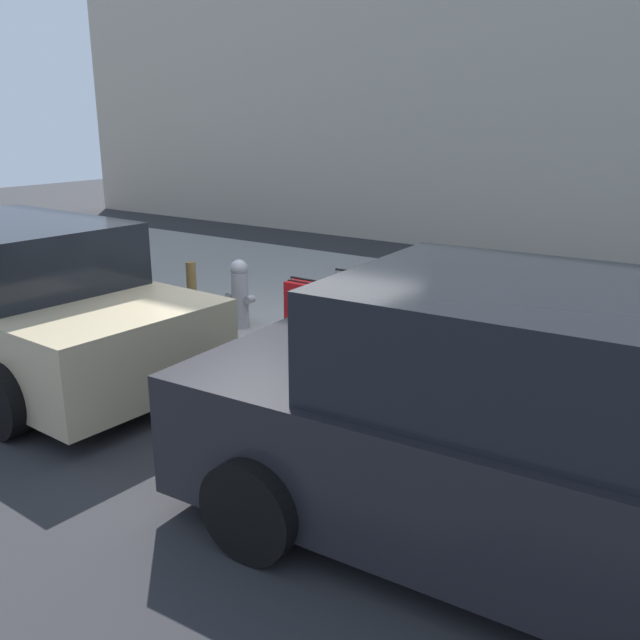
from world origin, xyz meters
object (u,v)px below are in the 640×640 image
object	(u,v)px
suitcase_navy_4	(352,324)
parked_car_beige_1	(13,301)
suitcase_red_5	(304,313)
fire_hydrant	(240,292)
bollard_post	(192,292)
suitcase_black_2	(454,346)
suitcase_olive_3	(395,339)
parked_car_charcoal_0	(528,431)
suitcase_silver_1	(502,358)
suitcase_teal_0	(564,359)

from	to	relation	value
suitcase_navy_4	parked_car_beige_1	xyz separation A→B (m)	(2.74, 2.15, 0.30)
suitcase_red_5	fire_hydrant	bearing A→B (deg)	-3.64
suitcase_navy_4	bollard_post	size ratio (longest dim) A/B	1.20
bollard_post	parked_car_beige_1	bearing A→B (deg)	73.33
parked_car_beige_1	suitcase_red_5	bearing A→B (deg)	-137.25
suitcase_black_2	fire_hydrant	size ratio (longest dim) A/B	1.07
suitcase_olive_3	suitcase_navy_4	bearing A→B (deg)	-12.71
suitcase_olive_3	suitcase_navy_4	distance (m)	0.61
fire_hydrant	suitcase_navy_4	bearing A→B (deg)	-177.59
suitcase_olive_3	parked_car_beige_1	xyz separation A→B (m)	(3.33, 2.02, 0.31)
parked_car_charcoal_0	suitcase_silver_1	bearing A→B (deg)	-65.53
suitcase_teal_0	suitcase_red_5	world-z (taller)	suitcase_teal_0
suitcase_olive_3	parked_car_beige_1	bearing A→B (deg)	31.24
suitcase_olive_3	bollard_post	world-z (taller)	suitcase_olive_3
suitcase_teal_0	fire_hydrant	bearing A→B (deg)	-0.58
suitcase_black_2	parked_car_charcoal_0	distance (m)	2.62
suitcase_silver_1	suitcase_black_2	xyz separation A→B (m)	(0.52, -0.11, -0.02)
suitcase_silver_1	suitcase_teal_0	bearing A→B (deg)	-179.20
suitcase_red_5	parked_car_beige_1	distance (m)	3.00
fire_hydrant	parked_car_charcoal_0	bearing A→B (deg)	153.18
suitcase_teal_0	suitcase_navy_4	distance (m)	2.23
suitcase_silver_1	parked_car_charcoal_0	size ratio (longest dim) A/B	0.18
suitcase_teal_0	suitcase_silver_1	size ratio (longest dim) A/B	1.44
suitcase_silver_1	fire_hydrant	size ratio (longest dim) A/B	0.95
suitcase_red_5	suitcase_navy_4	bearing A→B (deg)	-167.00
fire_hydrant	suitcase_teal_0	bearing A→B (deg)	179.42
parked_car_beige_1	fire_hydrant	bearing A→B (deg)	-120.26
bollard_post	parked_car_charcoal_0	size ratio (longest dim) A/B	0.17
suitcase_olive_3	suitcase_navy_4	xyz separation A→B (m)	(0.59, -0.13, 0.02)
suitcase_olive_3	suitcase_navy_4	size ratio (longest dim) A/B	0.99
suitcase_silver_1	suitcase_red_5	world-z (taller)	suitcase_silver_1
bollard_post	suitcase_red_5	bearing A→B (deg)	-176.88
suitcase_silver_1	suitcase_navy_4	distance (m)	1.69
suitcase_black_2	suitcase_teal_0	bearing A→B (deg)	174.36
suitcase_teal_0	parked_car_beige_1	world-z (taller)	parked_car_beige_1
suitcase_black_2	suitcase_navy_4	size ratio (longest dim) A/B	0.99
bollard_post	parked_car_beige_1	world-z (taller)	parked_car_beige_1
suitcase_navy_4	bollard_post	xyz separation A→B (m)	(2.16, 0.21, 0.08)
suitcase_red_5	fire_hydrant	size ratio (longest dim) A/B	0.92
parked_car_charcoal_0	parked_car_beige_1	xyz separation A→B (m)	(5.35, -0.00, -0.04)
fire_hydrant	suitcase_olive_3	bearing A→B (deg)	178.11
parked_car_charcoal_0	suitcase_navy_4	bearing A→B (deg)	-39.48
suitcase_silver_1	parked_car_beige_1	distance (m)	4.88
suitcase_navy_4	fire_hydrant	bearing A→B (deg)	2.41
parked_car_beige_1	suitcase_teal_0	bearing A→B (deg)	-157.56
suitcase_black_2	suitcase_red_5	size ratio (longest dim) A/B	1.17
parked_car_charcoal_0	suitcase_black_2	bearing A→B (deg)	-56.14
bollard_post	fire_hydrant	bearing A→B (deg)	-166.77
suitcase_red_5	bollard_post	bearing A→B (deg)	3.12
suitcase_black_2	bollard_post	distance (m)	3.33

